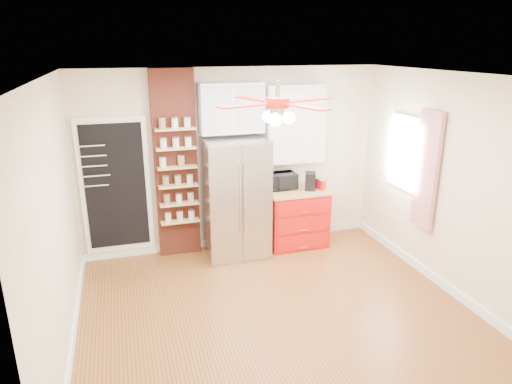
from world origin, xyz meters
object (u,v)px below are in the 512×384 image
object	(u,v)px
ceiling_fan	(278,103)
coffee_maker	(310,181)
toaster_oven	(281,181)
red_cabinet	(296,217)
pantry_jar_oats	(163,163)
fridge	(236,198)
canister_left	(323,185)

from	to	relation	value
ceiling_fan	coffee_maker	bearing A→B (deg)	55.52
ceiling_fan	toaster_oven	xyz separation A→B (m)	(0.71, 1.78, -1.40)
red_cabinet	coffee_maker	distance (m)	0.61
toaster_oven	pantry_jar_oats	xyz separation A→B (m)	(-1.75, -0.01, 0.42)
fridge	pantry_jar_oats	size ratio (longest dim) A/B	12.76
canister_left	coffee_maker	bearing A→B (deg)	157.43
ceiling_fan	canister_left	xyz separation A→B (m)	(1.29, 1.55, -1.45)
fridge	toaster_oven	size ratio (longest dim) A/B	3.97
toaster_oven	pantry_jar_oats	distance (m)	1.80
red_cabinet	canister_left	world-z (taller)	canister_left
red_cabinet	toaster_oven	bearing A→B (deg)	154.12
toaster_oven	coffee_maker	distance (m)	0.44
red_cabinet	toaster_oven	size ratio (longest dim) A/B	2.13
pantry_jar_oats	fridge	bearing A→B (deg)	-8.26
coffee_maker	pantry_jar_oats	world-z (taller)	pantry_jar_oats
ceiling_fan	coffee_maker	distance (m)	2.42
fridge	coffee_maker	size ratio (longest dim) A/B	6.66
canister_left	red_cabinet	bearing A→B (deg)	161.29
red_cabinet	canister_left	xyz separation A→B (m)	(0.37, -0.13, 0.52)
coffee_maker	pantry_jar_oats	xyz separation A→B (m)	(-2.16, 0.15, 0.41)
fridge	pantry_jar_oats	world-z (taller)	fridge
toaster_oven	pantry_jar_oats	size ratio (longest dim) A/B	3.22
fridge	coffee_maker	bearing A→B (deg)	-0.17
ceiling_fan	coffee_maker	xyz separation A→B (m)	(1.12, 1.63, -1.39)
fridge	red_cabinet	bearing A→B (deg)	2.95
canister_left	pantry_jar_oats	size ratio (longest dim) A/B	1.04
ceiling_fan	toaster_oven	world-z (taller)	ceiling_fan
fridge	toaster_oven	xyz separation A→B (m)	(0.76, 0.15, 0.15)
fridge	coffee_maker	world-z (taller)	fridge
red_cabinet	coffee_maker	size ratio (longest dim) A/B	3.58
fridge	canister_left	bearing A→B (deg)	-3.22
fridge	red_cabinet	size ratio (longest dim) A/B	1.86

